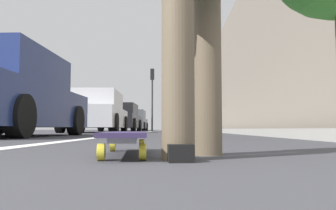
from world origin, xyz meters
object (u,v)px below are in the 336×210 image
object	(u,v)px
skateboard	(125,136)
parked_car_near	(5,96)
traffic_light	(152,88)
parked_car_mid	(96,113)
parked_car_end	(133,121)
parked_car_far	(121,118)

from	to	relation	value
skateboard	parked_car_near	distance (m)	4.97
parked_car_near	traffic_light	size ratio (longest dim) A/B	0.90
skateboard	parked_car_mid	world-z (taller)	parked_car_mid
skateboard	parked_car_mid	distance (m)	11.03
parked_car_near	parked_car_end	world-z (taller)	parked_car_near
parked_car_near	parked_car_end	size ratio (longest dim) A/B	0.90
skateboard	parked_car_end	xyz separation A→B (m)	(22.83, 2.66, 0.60)
traffic_light	parked_car_near	bearing A→B (deg)	175.83
parked_car_mid	parked_car_end	xyz separation A→B (m)	(12.12, 0.09, -0.02)
skateboard	traffic_light	distance (m)	23.56
parked_car_near	traffic_light	distance (m)	19.38
skateboard	traffic_light	xyz separation A→B (m)	(23.32, 1.28, 3.04)
parked_car_near	parked_car_far	size ratio (longest dim) A/B	0.99
parked_car_far	traffic_light	world-z (taller)	traffic_light
traffic_light	parked_car_mid	bearing A→B (deg)	174.14
parked_car_near	parked_car_far	bearing A→B (deg)	-0.38
traffic_light	parked_car_end	bearing A→B (deg)	109.74
parked_car_near	traffic_light	world-z (taller)	traffic_light
skateboard	parked_car_end	distance (m)	22.99
parked_car_near	parked_car_mid	xyz separation A→B (m)	(6.56, -0.11, 0.02)
parked_car_mid	parked_car_end	world-z (taller)	parked_car_mid
parked_car_far	skateboard	bearing A→B (deg)	-171.32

